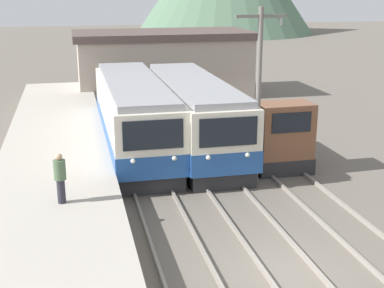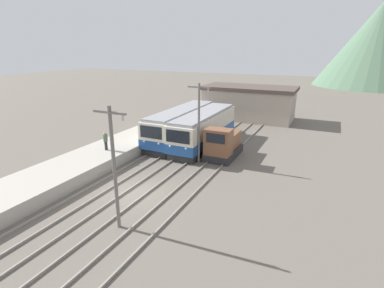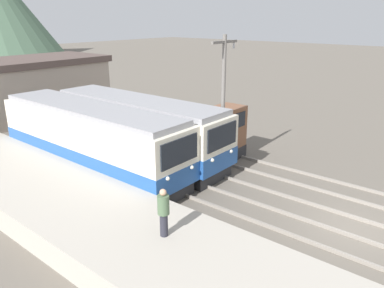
% 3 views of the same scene
% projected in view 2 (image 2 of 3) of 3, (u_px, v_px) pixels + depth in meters
% --- Properties ---
extents(ground_plane, '(200.00, 200.00, 0.00)m').
position_uv_depth(ground_plane, '(134.00, 193.00, 20.82)').
color(ground_plane, '#665E54').
extents(platform_left, '(4.50, 54.00, 1.00)m').
position_uv_depth(platform_left, '(67.00, 172.00, 23.19)').
color(platform_left, '#ADA599').
rests_on(platform_left, ground).
extents(track_left, '(1.54, 60.00, 0.14)m').
position_uv_depth(track_left, '(104.00, 185.00, 21.85)').
color(track_left, gray).
rests_on(track_left, ground).
extents(track_center, '(1.54, 60.00, 0.14)m').
position_uv_depth(track_center, '(136.00, 193.00, 20.72)').
color(track_center, gray).
rests_on(track_center, ground).
extents(track_right, '(1.54, 60.00, 0.14)m').
position_uv_depth(track_right, '(174.00, 202.00, 19.50)').
color(track_right, gray).
rests_on(track_right, ground).
extents(commuter_train_left, '(2.84, 12.22, 3.49)m').
position_uv_depth(commuter_train_left, '(182.00, 126.00, 32.17)').
color(commuter_train_left, '#28282B').
rests_on(commuter_train_left, ground).
extents(commuter_train_center, '(2.84, 11.60, 3.47)m').
position_uv_depth(commuter_train_center, '(204.00, 130.00, 30.62)').
color(commuter_train_center, '#28282B').
rests_on(commuter_train_center, ground).
extents(shunting_locomotive, '(2.40, 4.64, 3.00)m').
position_uv_depth(shunting_locomotive, '(223.00, 145.00, 27.32)').
color(shunting_locomotive, '#28282B').
rests_on(shunting_locomotive, ground).
extents(catenary_mast_near, '(2.00, 0.20, 6.93)m').
position_uv_depth(catenary_mast_near, '(114.00, 165.00, 15.76)').
color(catenary_mast_near, slate).
rests_on(catenary_mast_near, ground).
extents(catenary_mast_mid, '(2.00, 0.20, 6.93)m').
position_uv_depth(catenary_mast_mid, '(199.00, 121.00, 25.29)').
color(catenary_mast_mid, slate).
rests_on(catenary_mast_mid, ground).
extents(person_on_platform, '(0.38, 0.38, 1.65)m').
position_uv_depth(person_on_platform, '(106.00, 140.00, 26.32)').
color(person_on_platform, '#282833').
rests_on(person_on_platform, platform_left).
extents(station_building, '(12.60, 6.30, 4.59)m').
position_uv_depth(station_building, '(249.00, 102.00, 42.05)').
color(station_building, '#AD9E8E').
rests_on(station_building, ground).
extents(mountain_backdrop, '(29.82, 29.82, 21.25)m').
position_uv_depth(mountain_backdrop, '(379.00, 44.00, 76.16)').
color(mountain_backdrop, '#517056').
rests_on(mountain_backdrop, ground).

